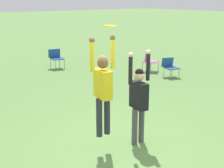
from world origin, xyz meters
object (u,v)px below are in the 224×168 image
(person_jumping, at_px, (103,85))
(person_defending, at_px, (139,96))
(frisbee, at_px, (110,26))
(camping_chair_0, at_px, (56,57))
(camping_chair_2, at_px, (170,66))
(camping_chair_1, at_px, (149,59))

(person_jumping, relative_size, person_defending, 0.98)
(person_defending, bearing_deg, frisbee, -93.73)
(person_jumping, distance_m, camping_chair_0, 8.06)
(person_defending, bearing_deg, camping_chair_2, 134.63)
(frisbee, distance_m, camping_chair_1, 7.49)
(camping_chair_0, bearing_deg, camping_chair_1, 149.70)
(camping_chair_0, bearing_deg, camping_chair_2, 139.13)
(person_jumping, xyz_separation_m, camping_chair_2, (5.77, 3.25, -0.96))
(frisbee, relative_size, camping_chair_2, 0.34)
(person_jumping, bearing_deg, person_defending, -90.00)
(person_jumping, bearing_deg, camping_chair_0, -12.43)
(person_defending, xyz_separation_m, camping_chair_2, (4.96, 3.39, -0.61))
(frisbee, bearing_deg, camping_chair_2, 30.09)
(frisbee, height_order, camping_chair_0, frisbee)
(person_jumping, relative_size, camping_chair_0, 2.35)
(person_defending, height_order, frisbee, frisbee)
(person_jumping, height_order, camping_chair_0, person_jumping)
(frisbee, bearing_deg, camping_chair_1, 38.23)
(person_jumping, xyz_separation_m, camping_chair_0, (3.09, 7.40, -0.89))
(person_defending, relative_size, frisbee, 7.87)
(camping_chair_0, bearing_deg, frisbee, 84.80)
(person_defending, xyz_separation_m, camping_chair_1, (5.04, 4.62, -0.55))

